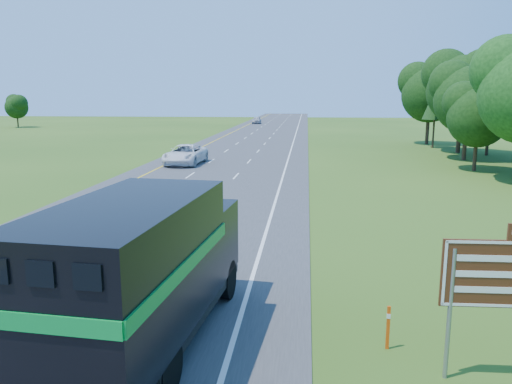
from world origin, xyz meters
TOP-DOWN VIEW (x-y plane):
  - road at (0.00, 50.00)m, footprint 15.00×260.00m
  - lane_markings at (0.00, 50.00)m, footprint 11.15×260.00m
  - horse_truck at (3.44, 10.79)m, footprint 3.45×8.96m
  - white_suv at (-3.77, 44.48)m, footprint 3.30×6.56m
  - far_car at (-4.07, 113.26)m, footprint 1.89×4.62m
  - exit_sign at (11.31, 10.36)m, footprint 2.12×0.15m
  - delineator at (9.38, 11.53)m, footprint 0.09×0.05m

SIDE VIEW (x-z plane):
  - road at x=0.00m, z-range 0.00..0.04m
  - lane_markings at x=0.00m, z-range 0.04..0.05m
  - delineator at x=9.38m, z-range 0.04..1.17m
  - far_car at x=-4.07m, z-range 0.04..1.61m
  - white_suv at x=-3.77m, z-range 0.04..1.82m
  - horse_truck at x=3.44m, z-range 0.18..4.05m
  - exit_sign at x=11.31m, z-range 0.54..4.13m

